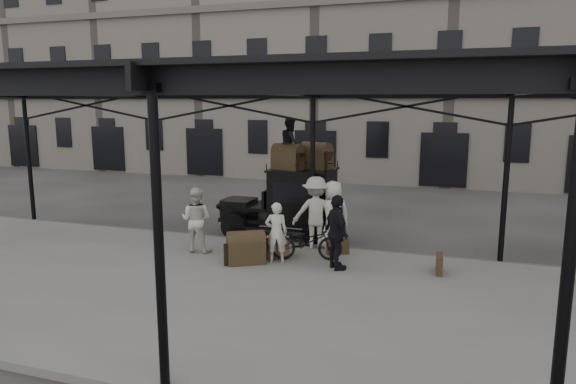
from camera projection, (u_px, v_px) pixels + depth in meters
name	position (u px, v px, depth m)	size (l,w,h in m)	color
ground	(290.00, 271.00, 12.83)	(120.00, 120.00, 0.00)	#383533
platform	(261.00, 296.00, 10.95)	(28.00, 8.00, 0.15)	slate
canopy	(264.00, 80.00, 10.42)	(22.50, 9.00, 4.74)	black
building_frontage	(391.00, 50.00, 28.43)	(64.00, 8.00, 14.00)	slate
taxi	(293.00, 200.00, 15.67)	(3.65, 1.55, 2.18)	black
porter_left	(276.00, 232.00, 12.92)	(0.56, 0.37, 1.55)	beige
porter_midleft	(196.00, 220.00, 13.82)	(0.86, 0.67, 1.76)	beige
porter_centre	(333.00, 215.00, 14.12)	(0.93, 0.60, 1.89)	silver
porter_official	(337.00, 232.00, 12.33)	(1.08, 0.45, 1.84)	black
porter_right	(316.00, 212.00, 14.16)	(1.29, 0.74, 2.00)	beige
bicycle	(307.00, 242.00, 13.15)	(0.64, 1.83, 0.96)	black
porter_roof	(291.00, 143.00, 15.28)	(0.75, 0.58, 1.54)	black
steamer_trunk_roof_near	(288.00, 159.00, 15.24)	(0.87, 0.53, 0.64)	#41331E
steamer_trunk_roof_far	(316.00, 158.00, 15.42)	(0.91, 0.55, 0.66)	#41331E
steamer_trunk_platform	(246.00, 249.00, 12.93)	(0.94, 0.57, 0.69)	#41331E
wicker_hamper	(277.00, 247.00, 13.49)	(0.60, 0.45, 0.50)	#906442
suitcase_upright	(439.00, 264.00, 12.16)	(0.15, 0.60, 0.45)	#41331E
suitcase_flat	(338.00, 247.00, 13.68)	(0.60, 0.15, 0.40)	#41331E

